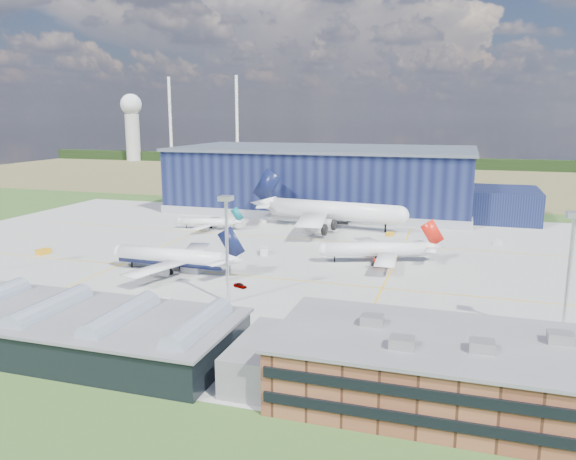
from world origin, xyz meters
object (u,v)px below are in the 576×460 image
(gse_tug_b, at_px, (335,322))
(hangar, at_px, (330,182))
(gse_van_a, at_px, (191,269))
(gse_tug_a, at_px, (44,252))
(gse_cart_b, at_px, (263,221))
(airstair, at_px, (170,311))
(gse_cart_a, at_px, (498,242))
(airliner_regional, at_px, (207,218))
(car_a, at_px, (240,285))
(airliner_navy, at_px, (171,248))
(airliner_widebody, at_px, (334,201))
(gse_van_b, at_px, (264,251))
(car_b, at_px, (498,369))
(gse_tug_c, at_px, (390,234))
(airliner_red, at_px, (375,242))
(ops_building, at_px, (441,370))
(light_mast_east, at_px, (571,255))
(light_mast_center, at_px, (227,232))

(gse_tug_b, bearing_deg, hangar, 147.56)
(gse_van_a, bearing_deg, gse_tug_a, 92.58)
(gse_cart_b, bearing_deg, airstair, -122.84)
(gse_cart_a, bearing_deg, airliner_regional, -152.61)
(gse_tug_b, bearing_deg, airliner_regional, 173.46)
(car_a, bearing_deg, airliner_navy, 92.56)
(gse_van_a, relative_size, gse_cart_b, 1.86)
(airliner_widebody, xyz_separation_m, airliner_regional, (-41.63, -15.00, -5.72))
(airliner_navy, relative_size, gse_van_b, 8.16)
(gse_van_b, bearing_deg, airliner_widebody, 54.00)
(hangar, distance_m, airstair, 136.77)
(gse_van_b, bearing_deg, car_b, -67.01)
(airliner_navy, distance_m, gse_van_a, 7.27)
(airstair, bearing_deg, car_b, -11.84)
(gse_tug_a, height_order, gse_tug_c, gse_tug_a)
(airliner_navy, xyz_separation_m, gse_tug_a, (-44.15, 5.15, -5.41))
(airliner_navy, height_order, car_a, airliner_navy)
(airliner_navy, height_order, airliner_red, airliner_navy)
(ops_building, height_order, light_mast_east, light_mast_east)
(airliner_regional, relative_size, gse_cart_b, 8.88)
(hangar, bearing_deg, light_mast_east, -59.95)
(gse_van_b, bearing_deg, gse_tug_a, 175.37)
(hangar, height_order, ops_building, hangar)
(gse_tug_c, distance_m, car_a, 72.39)
(airliner_regional, height_order, gse_van_a, airliner_regional)
(light_mast_east, height_order, gse_van_b, light_mast_east)
(airliner_red, bearing_deg, ops_building, 86.20)
(airliner_widebody, bearing_deg, gse_van_a, -101.21)
(hangar, height_order, gse_tug_c, hangar)
(hangar, xyz_separation_m, gse_van_a, (-10.94, -106.34, -10.49))
(car_b, bearing_deg, airliner_red, 14.99)
(gse_tug_b, xyz_separation_m, gse_tug_c, (-0.33, 84.04, 0.03))
(gse_tug_c, bearing_deg, airliner_widebody, -173.63)
(light_mast_east, xyz_separation_m, gse_tug_a, (-132.47, 23.15, -14.63))
(gse_tug_c, xyz_separation_m, car_b, (29.06, -96.12, -0.03))
(airliner_widebody, relative_size, gse_tug_a, 15.60)
(airstair, bearing_deg, gse_van_a, 103.66)
(gse_van_a, bearing_deg, gse_van_b, -16.98)
(ops_building, bearing_deg, light_mast_center, 146.31)
(airliner_widebody, relative_size, gse_tug_b, 21.58)
(airliner_widebody, height_order, airstair, airliner_widebody)
(light_mast_east, relative_size, airliner_widebody, 0.38)
(light_mast_east, distance_m, airliner_red, 59.44)
(hangar, height_order, gse_van_a, hangar)
(airliner_widebody, bearing_deg, light_mast_east, -47.31)
(ops_building, xyz_separation_m, gse_tug_a, (-112.47, 53.15, -3.99))
(ops_building, distance_m, light_mast_center, 55.13)
(hangar, distance_m, ops_building, 163.51)
(gse_tug_b, distance_m, gse_van_b, 57.60)
(airliner_widebody, bearing_deg, gse_tug_a, -132.12)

